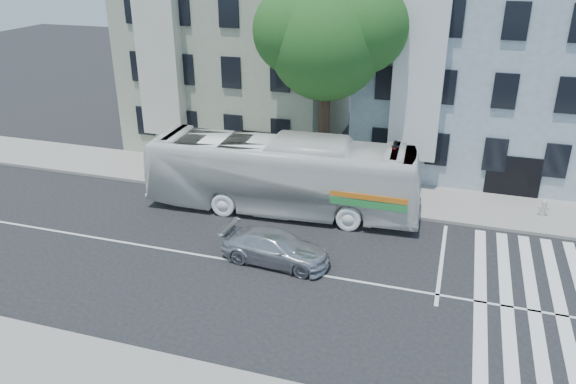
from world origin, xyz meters
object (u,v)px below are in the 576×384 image
at_px(traffic_signal, 394,169).
at_px(fire_hydrant, 544,207).
at_px(sedan, 276,247).
at_px(bus, 282,175).

xyz_separation_m(traffic_signal, fire_hydrant, (6.81, 1.97, -1.85)).
bearing_deg(sedan, traffic_signal, -30.41).
relative_size(sedan, traffic_signal, 1.19).
distance_m(sedan, traffic_signal, 6.91).
height_order(traffic_signal, fire_hydrant, traffic_signal).
distance_m(traffic_signal, fire_hydrant, 7.32).
distance_m(bus, sedan, 5.03).
distance_m(bus, fire_hydrant, 12.27).
relative_size(bus, traffic_signal, 3.47).
bearing_deg(fire_hydrant, sedan, -145.04).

